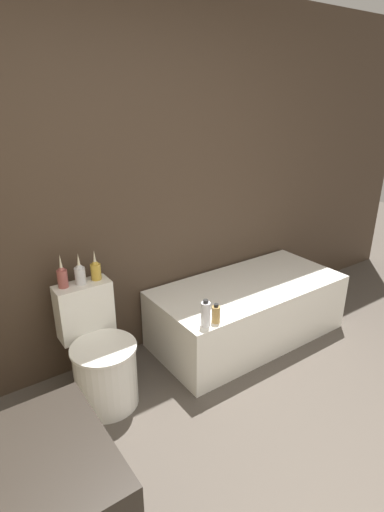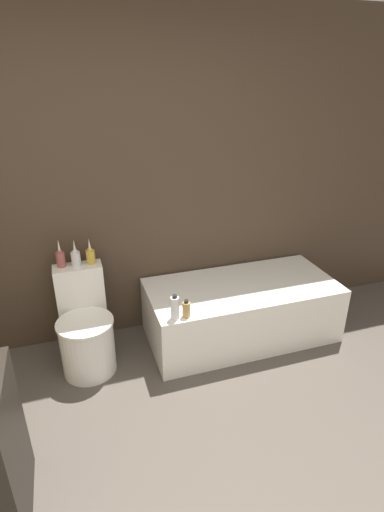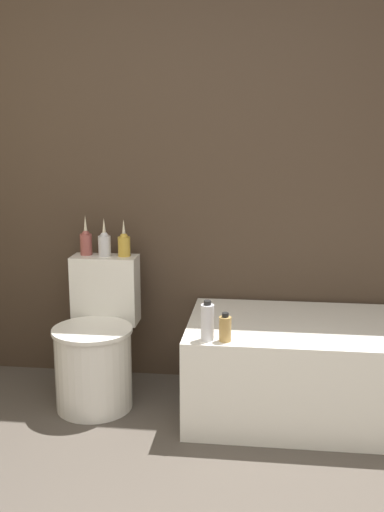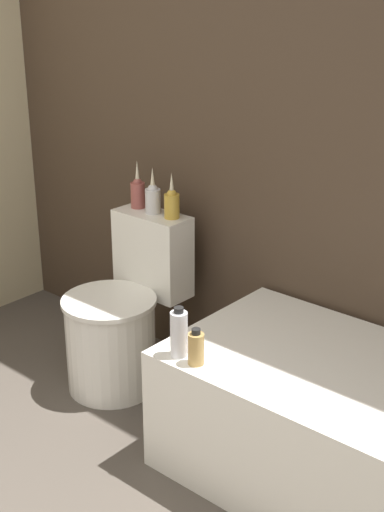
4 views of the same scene
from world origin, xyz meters
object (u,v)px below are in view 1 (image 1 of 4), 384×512
at_px(vase_silver, 80,273).
at_px(shampoo_bottle_tall, 206,314).
at_px(shampoo_bottle_short, 216,314).
at_px(toilet, 101,359).
at_px(vase_bronze, 96,270).
at_px(bathtub, 248,310).
at_px(vase_gold, 62,276).

relative_size(vase_silver, shampoo_bottle_tall, 1.11).
bearing_deg(shampoo_bottle_short, toilet, 156.26).
distance_m(vase_silver, shampoo_bottle_short, 0.93).
bearing_deg(vase_silver, vase_bronze, 2.57).
distance_m(shampoo_bottle_tall, shampoo_bottle_short, 0.09).
distance_m(bathtub, shampoo_bottle_short, 0.73).
xyz_separation_m(bathtub, shampoo_bottle_tall, (-0.67, -0.30, 0.33)).
height_order(bathtub, toilet, toilet).
distance_m(bathtub, vase_gold, 1.53).
xyz_separation_m(vase_silver, shampoo_bottle_short, (0.70, -0.53, -0.28)).
bearing_deg(toilet, bathtub, -0.04).
bearing_deg(vase_silver, shampoo_bottle_short, -37.03).
relative_size(toilet, vase_silver, 3.60).
height_order(vase_gold, vase_bronze, vase_gold).
xyz_separation_m(vase_silver, shampoo_bottle_tall, (0.62, -0.53, -0.25)).
height_order(toilet, vase_silver, vase_silver).
height_order(vase_gold, shampoo_bottle_tall, vase_gold).
distance_m(toilet, shampoo_bottle_short, 0.81).
bearing_deg(vase_silver, bathtub, -9.79).
relative_size(bathtub, shampoo_bottle_tall, 8.28).
bearing_deg(vase_gold, shampoo_bottle_short, -33.88).
xyz_separation_m(bathtub, toilet, (-1.29, 0.00, 0.06)).
relative_size(toilet, shampoo_bottle_short, 5.57).
xyz_separation_m(toilet, shampoo_bottle_short, (0.70, -0.31, 0.25)).
bearing_deg(vase_silver, vase_gold, 172.26).
bearing_deg(vase_bronze, vase_gold, 177.39).
height_order(vase_silver, shampoo_bottle_short, vase_silver).
relative_size(vase_silver, shampoo_bottle_short, 1.55).
bearing_deg(toilet, shampoo_bottle_short, -23.74).
xyz_separation_m(toilet, vase_bronze, (0.11, 0.23, 0.52)).
bearing_deg(vase_bronze, shampoo_bottle_short, -42.01).
bearing_deg(toilet, vase_silver, 90.00).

